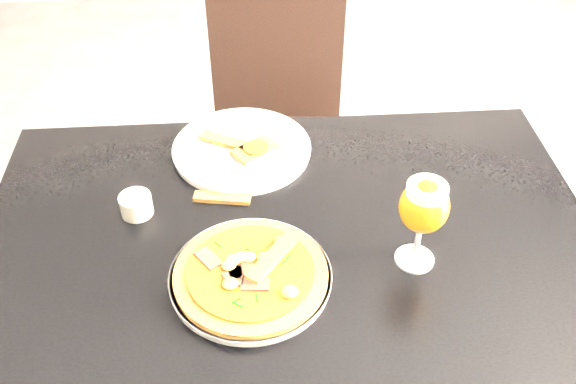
{
  "coord_description": "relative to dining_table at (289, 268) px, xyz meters",
  "views": [
    {
      "loc": [
        -0.14,
        -0.69,
        1.63
      ],
      "look_at": [
        -0.06,
        0.23,
        0.83
      ],
      "focal_mm": 40.0,
      "sensor_mm": 36.0,
      "label": 1
    }
  ],
  "objects": [
    {
      "name": "crust_scraps",
      "position": [
        -0.08,
        0.27,
        0.11
      ],
      "size": [
        0.18,
        0.13,
        0.01
      ],
      "rotation": [
        0.0,
        0.0,
        -0.09
      ],
      "color": "brown",
      "rests_on": "plate_second"
    },
    {
      "name": "beer_glass",
      "position": [
        0.23,
        -0.08,
        0.22
      ],
      "size": [
        0.09,
        0.09,
        0.18
      ],
      "color": "silver",
      "rests_on": "dining_table"
    },
    {
      "name": "sauce_cup",
      "position": [
        -0.3,
        0.09,
        0.11
      ],
      "size": [
        0.06,
        0.06,
        0.04
      ],
      "color": "beige",
      "rests_on": "dining_table"
    },
    {
      "name": "plate_main",
      "position": [
        -0.08,
        -0.1,
        0.1
      ],
      "size": [
        0.37,
        0.37,
        0.02
      ],
      "primitive_type": "cylinder",
      "rotation": [
        0.0,
        0.0,
        0.36
      ],
      "color": "silver",
      "rests_on": "dining_table"
    },
    {
      "name": "pizza",
      "position": [
        -0.08,
        -0.11,
        0.11
      ],
      "size": [
        0.27,
        0.27,
        0.03
      ],
      "rotation": [
        0.0,
        0.0,
        0.6
      ],
      "color": "brown",
      "rests_on": "plate_main"
    },
    {
      "name": "plate_second",
      "position": [
        -0.08,
        0.28,
        0.1
      ],
      "size": [
        0.35,
        0.35,
        0.02
      ],
      "primitive_type": "cylinder",
      "rotation": [
        0.0,
        0.0,
        -0.15
      ],
      "color": "silver",
      "rests_on": "dining_table"
    },
    {
      "name": "loose_crust",
      "position": [
        -0.13,
        0.12,
        0.09
      ],
      "size": [
        0.12,
        0.05,
        0.01
      ],
      "primitive_type": "cube",
      "rotation": [
        0.0,
        0.0,
        -0.18
      ],
      "color": "brown",
      "rests_on": "dining_table"
    },
    {
      "name": "chair_far",
      "position": [
        0.02,
        0.7,
        -0.17
      ],
      "size": [
        0.45,
        0.45,
        0.89
      ],
      "rotation": [
        0.0,
        0.0,
        -0.1
      ],
      "color": "black",
      "rests_on": "ground"
    },
    {
      "name": "dining_table",
      "position": [
        0.0,
        0.0,
        0.0
      ],
      "size": [
        1.21,
        0.81,
        0.75
      ],
      "rotation": [
        0.0,
        0.0,
        -0.01
      ],
      "color": "black",
      "rests_on": "ground"
    }
  ]
}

